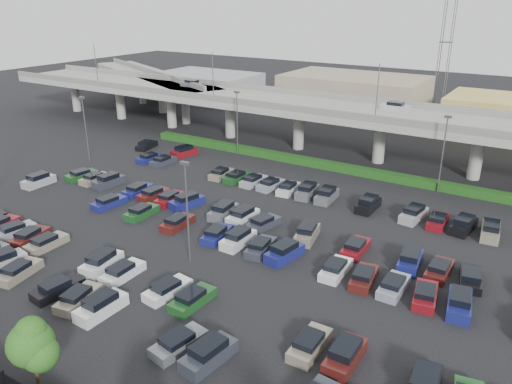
% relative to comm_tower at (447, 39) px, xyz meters
% --- Properties ---
extents(ground, '(280.00, 280.00, 0.00)m').
position_rel_comm_tower_xyz_m(ground, '(-4.00, -74.00, -15.61)').
color(ground, black).
extents(overpass, '(150.00, 13.00, 15.80)m').
position_rel_comm_tower_xyz_m(overpass, '(-4.18, -41.97, -8.64)').
color(overpass, gray).
rests_on(overpass, ground).
extents(on_ramp, '(50.93, 30.13, 8.80)m').
position_rel_comm_tower_xyz_m(on_ramp, '(-56.10, -30.95, -8.76)').
color(on_ramp, gray).
rests_on(on_ramp, ground).
extents(hedge, '(66.00, 1.60, 1.10)m').
position_rel_comm_tower_xyz_m(hedge, '(-4.00, -49.00, -15.06)').
color(hedge, '#183A10').
rests_on(hedge, ground).
extents(tree_row, '(65.07, 3.66, 5.94)m').
position_rel_comm_tower_xyz_m(tree_row, '(-3.30, -100.53, -12.09)').
color(tree_row, '#332316').
rests_on(tree_row, ground).
extents(parked_cars, '(63.08, 41.69, 1.67)m').
position_rel_comm_tower_xyz_m(parked_cars, '(-3.71, -77.21, -15.00)').
color(parked_cars, '#A3A3A7').
rests_on(parked_cars, ground).
extents(light_poles, '(66.90, 48.38, 10.30)m').
position_rel_comm_tower_xyz_m(light_poles, '(-8.12, -72.00, -9.37)').
color(light_poles, '#525358').
rests_on(light_poles, ground).
extents(distant_buildings, '(138.00, 24.00, 9.00)m').
position_rel_comm_tower_xyz_m(distant_buildings, '(8.38, -12.19, -11.87)').
color(distant_buildings, gray).
rests_on(distant_buildings, ground).
extents(comm_tower, '(2.40, 2.40, 30.00)m').
position_rel_comm_tower_xyz_m(comm_tower, '(0.00, 0.00, 0.00)').
color(comm_tower, '#525358').
rests_on(comm_tower, ground).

